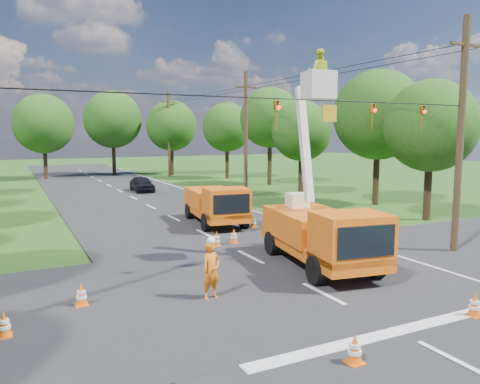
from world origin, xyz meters
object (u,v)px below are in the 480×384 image
tree_right_b (378,115)px  ground_worker (211,270)px  traffic_cone_8 (217,239)px  traffic_cone_1 (475,305)px  traffic_cone_3 (253,221)px  tree_far_a (43,124)px  tree_right_c (302,131)px  traffic_cone_5 (4,324)px  pole_right_near (461,134)px  tree_right_e (227,127)px  traffic_cone_2 (234,236)px  tree_right_a (431,126)px  tree_far_c (171,126)px  pole_right_far (169,134)px  traffic_cone_4 (81,295)px  traffic_cone_7 (234,205)px  tree_far_b (113,120)px  distant_car (142,184)px  second_truck (216,204)px  bucket_truck (322,223)px  pole_right_mid (246,134)px  traffic_cone_0 (355,349)px  tree_right_d (270,118)px

tree_right_b → ground_worker: bearing=-145.2°
tree_right_b → traffic_cone_8: bearing=-156.9°
traffic_cone_1 → traffic_cone_3: (0.36, 13.86, 0.00)m
tree_far_a → tree_right_c: bearing=-52.8°
traffic_cone_1 → traffic_cone_8: 11.22m
traffic_cone_5 → pole_right_near: 18.29m
traffic_cone_1 → traffic_cone_5: (-11.83, 4.39, 0.00)m
traffic_cone_5 → tree_right_e: bearing=57.5°
traffic_cone_2 → tree_right_a: size_ratio=0.09×
traffic_cone_2 → tree_far_c: size_ratio=0.08×
pole_right_far → traffic_cone_4: bearing=-111.5°
traffic_cone_1 → ground_worker: bearing=142.5°
traffic_cone_7 → tree_right_c: 10.97m
tree_far_c → tree_far_b: bearing=155.2°
traffic_cone_2 → traffic_cone_8: bearing=-166.0°
distant_car → tree_right_b: size_ratio=0.42×
second_truck → traffic_cone_8: second_truck is taller
traffic_cone_5 → tree_far_a: size_ratio=0.07×
traffic_cone_8 → pole_right_near: pole_right_near is taller
tree_right_e → tree_far_a: (-18.80, 8.00, 0.38)m
tree_right_a → tree_far_b: 40.41m
bucket_truck → traffic_cone_7: bearing=87.5°
tree_right_a → tree_far_a: tree_far_a is taller
traffic_cone_7 → pole_right_far: (3.84, 25.77, 4.75)m
tree_right_e → tree_right_a: bearing=-90.6°
pole_right_mid → traffic_cone_3: bearing=-115.3°
ground_worker → traffic_cone_7: ground_worker is taller
traffic_cone_0 → tree_far_c: size_ratio=0.08×
traffic_cone_1 → tree_far_a: size_ratio=0.07×
traffic_cone_2 → tree_right_d: 26.49m
traffic_cone_7 → bucket_truck: bearing=-101.8°
traffic_cone_1 → tree_right_a: (10.81, 11.38, 5.20)m
second_truck → tree_right_a: 13.35m
traffic_cone_2 → traffic_cone_3: bearing=48.1°
second_truck → pole_right_mid: bearing=62.1°
traffic_cone_4 → tree_right_a: bearing=15.2°
distant_car → traffic_cone_1: size_ratio=5.69×
ground_worker → tree_far_a: size_ratio=0.19×
ground_worker → traffic_cone_4: bearing=146.9°
tree_right_c → ground_worker: bearing=-130.0°
distant_car → tree_right_c: bearing=-33.7°
traffic_cone_1 → tree_far_c: size_ratio=0.08×
tree_right_e → tree_far_b: bearing=137.2°
bucket_truck → pole_right_far: bearing=89.6°
traffic_cone_7 → tree_far_b: (-1.66, 30.77, 6.45)m
traffic_cone_4 → tree_right_e: tree_right_e is taller
bucket_truck → pole_right_mid: (6.67, 19.37, 3.37)m
tree_far_b → tree_far_c: size_ratio=1.12×
traffic_cone_3 → pole_right_far: bearing=80.2°
traffic_cone_5 → pole_right_near: bearing=3.2°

